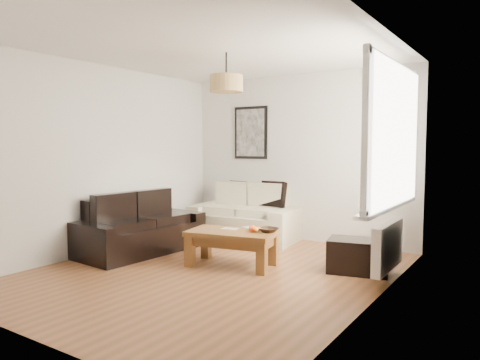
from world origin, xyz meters
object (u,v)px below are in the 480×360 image
Objects in this scene: loveseat_cream at (245,213)px; coffee_table at (232,248)px; sofa_leather at (141,225)px; ottoman at (358,256)px.

loveseat_cream is 1.55× the size of coffee_table.
loveseat_cream is at bearing 116.98° from coffee_table.
sofa_leather is 2.57× the size of ottoman.
coffee_table is 1.52m from ottoman.
loveseat_cream is 0.95× the size of sofa_leather.
loveseat_cream is 2.43× the size of ottoman.
coffee_table is at bearing -81.81° from sofa_leather.
coffee_table is 1.57× the size of ottoman.
sofa_leather reaches higher than coffee_table.
ottoman is at bearing -27.47° from loveseat_cream.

